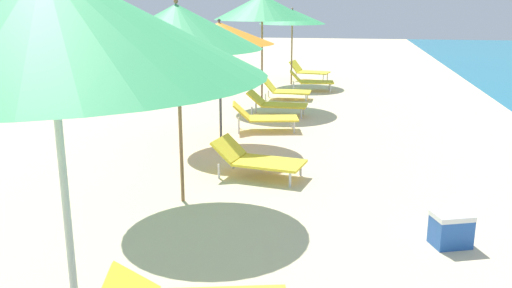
{
  "coord_description": "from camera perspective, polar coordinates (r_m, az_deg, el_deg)",
  "views": [
    {
      "loc": [
        2.46,
        0.68,
        2.75
      ],
      "look_at": [
        1.41,
        7.24,
        0.98
      ],
      "focal_mm": 38.42,
      "sensor_mm": 36.0,
      "label": 1
    }
  ],
  "objects": [
    {
      "name": "cooler_box",
      "position": [
        6.7,
        19.63,
        -8.37
      ],
      "size": [
        0.5,
        0.44,
        0.39
      ],
      "color": "#2659B2",
      "rests_on": "ground"
    },
    {
      "name": "lounger_farthest_inland",
      "position": [
        16.81,
        5.69,
        6.58
      ],
      "size": [
        1.38,
        0.75,
        0.62
      ],
      "rotation": [
        0.0,
        0.0,
        0.11
      ],
      "color": "yellow",
      "rests_on": "ground"
    },
    {
      "name": "umbrella_third",
      "position": [
        7.29,
        -8.25,
        12.0
      ],
      "size": [
        2.22,
        2.22,
        2.74
      ],
      "color": "olive",
      "rests_on": "ground"
    },
    {
      "name": "lounger_fourth_shoreside",
      "position": [
        11.66,
        0.81,
        2.89
      ],
      "size": [
        1.47,
        0.84,
        0.61
      ],
      "rotation": [
        0.0,
        0.0,
        0.19
      ],
      "color": "yellow",
      "rests_on": "ground"
    },
    {
      "name": "umbrella_fourth",
      "position": [
        10.39,
        -3.85,
        11.44
      ],
      "size": [
        2.06,
        2.06,
        2.38
      ],
      "color": "#4C4C51",
      "rests_on": "ground"
    },
    {
      "name": "lounger_fifth_inland",
      "position": [
        13.16,
        2.1,
        4.26
      ],
      "size": [
        1.44,
        0.65,
        0.59
      ],
      "rotation": [
        0.0,
        0.0,
        -0.04
      ],
      "color": "yellow",
      "rests_on": "ground"
    },
    {
      "name": "lounger_farthest_shoreside",
      "position": [
        19.04,
        5.47,
        7.6
      ],
      "size": [
        1.42,
        0.93,
        0.66
      ],
      "rotation": [
        0.0,
        0.0,
        -0.21
      ],
      "color": "yellow",
      "rests_on": "ground"
    },
    {
      "name": "umbrella_farthest",
      "position": [
        17.94,
        3.8,
        13.08
      ],
      "size": [
        2.14,
        2.14,
        2.46
      ],
      "color": "olive",
      "rests_on": "ground"
    },
    {
      "name": "umbrella_second",
      "position": [
        3.44,
        -20.81,
        11.96
      ],
      "size": [
        2.54,
        2.54,
        3.02
      ],
      "color": "silver",
      "rests_on": "ground"
    },
    {
      "name": "lounger_fifth_shoreside",
      "position": [
        15.39,
        3.07,
        5.65
      ],
      "size": [
        1.33,
        0.66,
        0.58
      ],
      "rotation": [
        0.0,
        0.0,
        -0.02
      ],
      "color": "yellow",
      "rests_on": "ground"
    },
    {
      "name": "umbrella_fifth",
      "position": [
        14.15,
        0.64,
        14.06
      ],
      "size": [
        2.44,
        2.44,
        2.9
      ],
      "color": "olive",
      "rests_on": "ground"
    },
    {
      "name": "lounger_third_shoreside",
      "position": [
        8.64,
        0.12,
        -1.55
      ],
      "size": [
        1.51,
        0.94,
        0.59
      ],
      "rotation": [
        0.0,
        0.0,
        -0.21
      ],
      "color": "yellow",
      "rests_on": "ground"
    }
  ]
}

